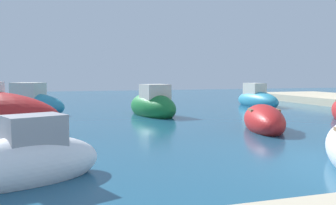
# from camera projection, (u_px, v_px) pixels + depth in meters

# --- Properties ---
(moored_boat_0) EXTENTS (2.30, 4.29, 1.88)m
(moored_boat_0) POSITION_uv_depth(u_px,v_px,m) (152.00, 106.00, 18.41)
(moored_boat_0) COLOR #197233
(moored_boat_0) RESTS_ON ground
(moored_boat_2) EXTENTS (3.37, 2.33, 1.53)m
(moored_boat_2) POSITION_uv_depth(u_px,v_px,m) (23.00, 162.00, 7.02)
(moored_boat_2) COLOR white
(moored_boat_2) RESTS_ON ground
(moored_boat_4) EXTENTS (2.55, 3.94, 1.20)m
(moored_boat_4) POSITION_uv_depth(u_px,v_px,m) (264.00, 121.00, 13.66)
(moored_boat_4) COLOR #B21E1E
(moored_boat_4) RESTS_ON ground
(moored_boat_6) EXTENTS (4.93, 4.02, 1.96)m
(moored_boat_6) POSITION_uv_depth(u_px,v_px,m) (23.00, 105.00, 18.82)
(moored_boat_6) COLOR teal
(moored_boat_6) RESTS_ON ground
(moored_boat_8) EXTENTS (1.45, 4.24, 1.75)m
(moored_boat_8) POSITION_uv_depth(u_px,v_px,m) (257.00, 99.00, 23.70)
(moored_boat_8) COLOR teal
(moored_boat_8) RESTS_ON ground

